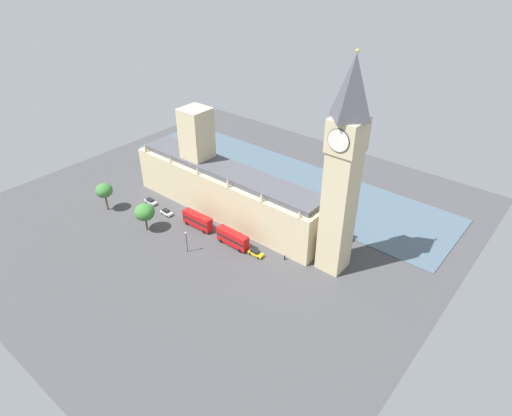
# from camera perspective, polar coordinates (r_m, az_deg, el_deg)

# --- Properties ---
(ground_plane) EXTENTS (139.92, 139.92, 0.00)m
(ground_plane) POSITION_cam_1_polar(r_m,az_deg,el_deg) (142.32, -4.11, -0.84)
(ground_plane) COLOR #424244
(river_thames) EXTENTS (32.99, 125.92, 0.25)m
(river_thames) POSITION_cam_1_polar(r_m,az_deg,el_deg) (162.48, 3.32, 3.78)
(river_thames) COLOR #475B6B
(river_thames) RESTS_ON ground
(parliament_building) EXTENTS (13.87, 69.92, 32.05)m
(parliament_building) POSITION_cam_1_polar(r_m,az_deg,el_deg) (139.88, -4.17, 2.77)
(parliament_building) COLOR #CCBA8E
(parliament_building) RESTS_ON ground
(clock_tower) EXTENTS (7.86, 7.86, 57.22)m
(clock_tower) POSITION_cam_1_polar(r_m,az_deg,el_deg) (106.91, 11.22, 4.94)
(clock_tower) COLOR #CCBA8E
(clock_tower) RESTS_ON ground
(car_silver_leading) EXTENTS (1.88, 4.62, 1.74)m
(car_silver_leading) POSITION_cam_1_polar(r_m,az_deg,el_deg) (151.22, -13.48, 0.84)
(car_silver_leading) COLOR #B7B7BC
(car_silver_leading) RESTS_ON ground
(car_white_near_tower) EXTENTS (1.85, 4.16, 1.74)m
(car_white_near_tower) POSITION_cam_1_polar(r_m,az_deg,el_deg) (144.32, -11.52, -0.55)
(car_white_near_tower) COLOR silver
(car_white_near_tower) RESTS_ON ground
(double_decker_bus_corner) EXTENTS (2.86, 10.56, 4.75)m
(double_decker_bus_corner) POSITION_cam_1_polar(r_m,az_deg,el_deg) (135.71, -7.58, -1.56)
(double_decker_bus_corner) COLOR red
(double_decker_bus_corner) RESTS_ON ground
(double_decker_bus_by_river_gate) EXTENTS (2.68, 10.51, 4.75)m
(double_decker_bus_by_river_gate) POSITION_cam_1_polar(r_m,az_deg,el_deg) (127.12, -3.04, -3.91)
(double_decker_bus_by_river_gate) COLOR red
(double_decker_bus_by_river_gate) RESTS_ON ground
(car_yellow_cab_opposite_hall) EXTENTS (1.88, 4.64, 1.74)m
(car_yellow_cab_opposite_hall) POSITION_cam_1_polar(r_m,az_deg,el_deg) (124.29, -0.05, -5.84)
(car_yellow_cab_opposite_hall) COLOR gold
(car_yellow_cab_opposite_hall) RESTS_ON ground
(pedestrian_far_end) EXTENTS (0.62, 0.67, 1.58)m
(pedestrian_far_end) POSITION_cam_1_polar(r_m,az_deg,el_deg) (123.22, 3.73, -6.42)
(pedestrian_far_end) COLOR black
(pedestrian_far_end) RESTS_ON ground
(plane_tree_trailing) EXTENTS (6.11, 6.11, 9.01)m
(plane_tree_trailing) POSITION_cam_1_polar(r_m,az_deg,el_deg) (135.52, -14.23, -0.53)
(plane_tree_trailing) COLOR brown
(plane_tree_trailing) RESTS_ON ground
(plane_tree_under_trees) EXTENTS (5.40, 5.40, 9.52)m
(plane_tree_under_trees) POSITION_cam_1_polar(r_m,az_deg,el_deg) (148.87, -19.07, 2.14)
(plane_tree_under_trees) COLOR brown
(plane_tree_under_trees) RESTS_ON ground
(street_lamp_midblock) EXTENTS (0.56, 0.56, 6.92)m
(street_lamp_midblock) POSITION_cam_1_polar(r_m,az_deg,el_deg) (124.84, -9.02, -3.88)
(street_lamp_midblock) COLOR black
(street_lamp_midblock) RESTS_ON ground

